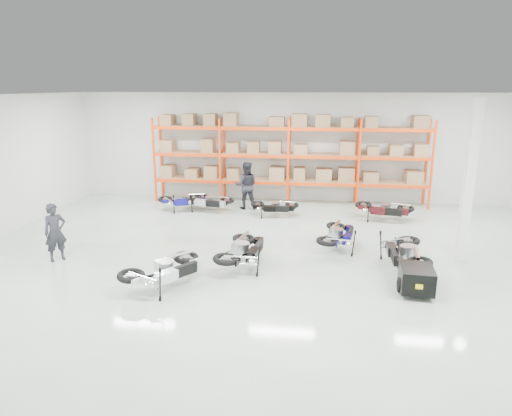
# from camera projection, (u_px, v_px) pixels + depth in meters

# --- Properties ---
(room) EXTENTS (18.00, 18.00, 18.00)m
(room) POSITION_uv_depth(u_px,v_px,m) (276.00, 181.00, 12.49)
(room) COLOR #B6CBB8
(room) RESTS_ON ground
(pallet_rack) EXTENTS (11.28, 0.98, 3.62)m
(pallet_rack) POSITION_uv_depth(u_px,v_px,m) (289.00, 149.00, 18.67)
(pallet_rack) COLOR #FF430D
(pallet_rack) RESTS_ON ground
(structural_column) EXTENTS (0.25, 0.25, 4.50)m
(structural_column) POSITION_uv_depth(u_px,v_px,m) (469.00, 182.00, 12.34)
(structural_column) COLOR white
(structural_column) RESTS_ON ground
(moto_blue_centre) EXTENTS (1.28, 1.98, 1.18)m
(moto_blue_centre) POSITION_uv_depth(u_px,v_px,m) (339.00, 231.00, 13.62)
(moto_blue_centre) COLOR #080851
(moto_blue_centre) RESTS_ON ground
(moto_silver_left) EXTENTS (1.91, 2.12, 1.25)m
(moto_silver_left) POSITION_uv_depth(u_px,v_px,m) (165.00, 265.00, 10.98)
(moto_silver_left) COLOR silver
(moto_silver_left) RESTS_ON ground
(moto_black_far_left) EXTENTS (1.24, 2.09, 1.28)m
(moto_black_far_left) POSITION_uv_depth(u_px,v_px,m) (244.00, 246.00, 12.26)
(moto_black_far_left) COLOR black
(moto_black_far_left) RESTS_ON ground
(moto_touring_right) EXTENTS (1.02, 1.98, 1.27)m
(moto_touring_right) POSITION_uv_depth(u_px,v_px,m) (404.00, 247.00, 12.17)
(moto_touring_right) COLOR black
(moto_touring_right) RESTS_ON ground
(trailer) EXTENTS (0.83, 1.59, 0.66)m
(trailer) POSITION_uv_depth(u_px,v_px,m) (416.00, 279.00, 10.69)
(trailer) COLOR black
(trailer) RESTS_ON ground
(moto_back_a) EXTENTS (1.91, 1.49, 1.11)m
(moto_back_a) POSITION_uv_depth(u_px,v_px,m) (184.00, 197.00, 17.95)
(moto_back_a) COLOR navy
(moto_back_a) RESTS_ON ground
(moto_back_b) EXTENTS (1.86, 1.24, 1.11)m
(moto_back_b) POSITION_uv_depth(u_px,v_px,m) (208.00, 198.00, 17.78)
(moto_back_b) COLOR #B1B6BB
(moto_back_b) RESTS_ON ground
(moto_back_c) EXTENTS (1.58, 0.80, 1.01)m
(moto_back_c) POSITION_uv_depth(u_px,v_px,m) (274.00, 204.00, 17.09)
(moto_back_c) COLOR black
(moto_back_c) RESTS_ON ground
(moto_back_d) EXTENTS (1.95, 1.25, 1.17)m
(moto_back_d) POSITION_uv_depth(u_px,v_px,m) (384.00, 206.00, 16.55)
(moto_back_d) COLOR #3D0C12
(moto_back_d) RESTS_ON ground
(person_left) EXTENTS (0.70, 0.70, 1.64)m
(person_left) POSITION_uv_depth(u_px,v_px,m) (55.00, 232.00, 12.67)
(person_left) COLOR #22232A
(person_left) RESTS_ON ground
(person_back) EXTENTS (0.98, 0.79, 1.88)m
(person_back) POSITION_uv_depth(u_px,v_px,m) (246.00, 185.00, 18.05)
(person_back) COLOR black
(person_back) RESTS_ON ground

